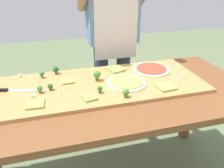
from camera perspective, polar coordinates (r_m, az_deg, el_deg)
The scene contains 22 objects.
prep_table at distance 1.46m, azimuth -0.83°, elevation -5.49°, with size 1.76×0.81×0.78m.
cutting_board at distance 1.48m, azimuth -2.90°, elevation -0.20°, with size 1.30×0.53×0.02m, color #B27F47.
chefs_knife at distance 1.51m, azimuth -24.04°, elevation -1.42°, with size 0.29×0.09×0.02m.
pizza_whole_pesto_green at distance 1.47m, azimuth 3.49°, elevation 0.34°, with size 0.25×0.25×0.02m.
pizza_whole_tomato_red at distance 1.68m, azimuth 9.50°, elevation 3.57°, with size 0.26×0.26×0.02m.
pizza_slice_center at distance 1.51m, azimuth -10.71°, elevation 0.66°, with size 0.07×0.07×0.01m, color #899E4C.
pizza_slice_far_right at distance 1.31m, azimuth -5.41°, elevation -3.32°, with size 0.07×0.07×0.01m, color #899E4C.
pizza_slice_near_right at distance 1.66m, azimuth 1.02°, elevation 3.57°, with size 0.10×0.10×0.01m, color #899E4C.
pizza_slice_near_left at distance 1.45m, azimuth 12.88°, elevation -0.66°, with size 0.10×0.10×0.01m, color #899E4C.
pizza_slice_far_left at distance 1.31m, azimuth -18.10°, elevation -4.65°, with size 0.09×0.09×0.01m, color #899E4C.
broccoli_floret_back_left at distance 1.60m, azimuth -16.61°, elevation 2.36°, with size 0.03×0.03×0.05m.
broccoli_floret_center_left at distance 1.35m, azimuth -2.96°, elevation -1.15°, with size 0.03×0.03×0.04m.
broccoli_floret_back_mid at distance 1.43m, azimuth -14.70°, elevation -0.58°, with size 0.03×0.03×0.04m.
broccoli_floret_front_right at distance 1.49m, azimuth -3.68°, elevation 2.30°, with size 0.05×0.05×0.07m.
broccoli_floret_front_left at distance 1.30m, azimuth 3.33°, elevation -2.03°, with size 0.04×0.04×0.05m.
broccoli_floret_front_mid at distance 1.41m, azimuth -17.06°, elevation -1.06°, with size 0.03×0.03×0.05m.
broccoli_floret_back_right at distance 1.63m, azimuth -13.42°, elevation 3.41°, with size 0.04×0.04×0.05m.
cheese_crumble_a at distance 1.38m, azimuth -18.65°, elevation -2.83°, with size 0.02×0.02×0.02m, color white.
cheese_crumble_b at distance 1.56m, azimuth 15.69°, elevation 0.99°, with size 0.01×0.01×0.01m, color silver.
cheese_crumble_c at distance 1.67m, azimuth -21.34°, elevation 1.85°, with size 0.02×0.02×0.02m, color silver.
cheese_crumble_d at distance 1.38m, azimuth -12.35°, elevation -2.21°, with size 0.01×0.01×0.01m, color white.
cook_center at distance 1.94m, azimuth 0.16°, elevation 12.96°, with size 0.54×0.39×1.67m.
Camera 1 is at (-0.31, -1.19, 1.46)m, focal length 37.84 mm.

